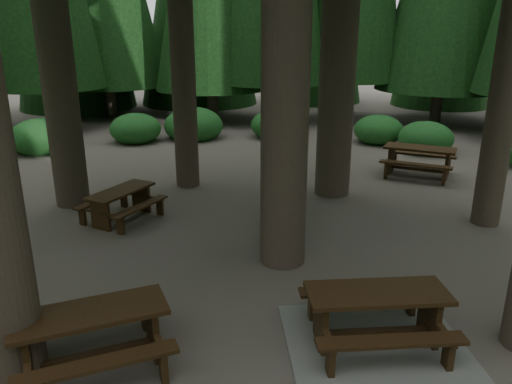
{
  "coord_description": "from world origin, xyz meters",
  "views": [
    {
      "loc": [
        0.12,
        -8.35,
        4.21
      ],
      "look_at": [
        0.32,
        1.0,
        1.1
      ],
      "focal_mm": 35.0,
      "sensor_mm": 36.0,
      "label": 1
    }
  ],
  "objects_px": {
    "picnic_table_a": "(375,326)",
    "picnic_table_e": "(92,330)",
    "picnic_table_b": "(121,200)",
    "picnic_table_d": "(419,157)"
  },
  "relations": [
    {
      "from": "picnic_table_d",
      "to": "picnic_table_e",
      "type": "height_order",
      "value": "picnic_table_d"
    },
    {
      "from": "picnic_table_a",
      "to": "picnic_table_b",
      "type": "distance_m",
      "value": 6.65
    },
    {
      "from": "picnic_table_b",
      "to": "picnic_table_e",
      "type": "relative_size",
      "value": 0.91
    },
    {
      "from": "picnic_table_a",
      "to": "picnic_table_e",
      "type": "distance_m",
      "value": 3.77
    },
    {
      "from": "picnic_table_e",
      "to": "picnic_table_a",
      "type": "bearing_deg",
      "value": -14.96
    },
    {
      "from": "picnic_table_a",
      "to": "picnic_table_d",
      "type": "bearing_deg",
      "value": 64.59
    },
    {
      "from": "picnic_table_d",
      "to": "picnic_table_e",
      "type": "bearing_deg",
      "value": -103.02
    },
    {
      "from": "picnic_table_b",
      "to": "picnic_table_e",
      "type": "xyz_separation_m",
      "value": [
        0.86,
        -5.22,
        0.07
      ]
    },
    {
      "from": "picnic_table_a",
      "to": "picnic_table_d",
      "type": "relative_size",
      "value": 1.02
    },
    {
      "from": "picnic_table_d",
      "to": "picnic_table_a",
      "type": "bearing_deg",
      "value": -85.75
    }
  ]
}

